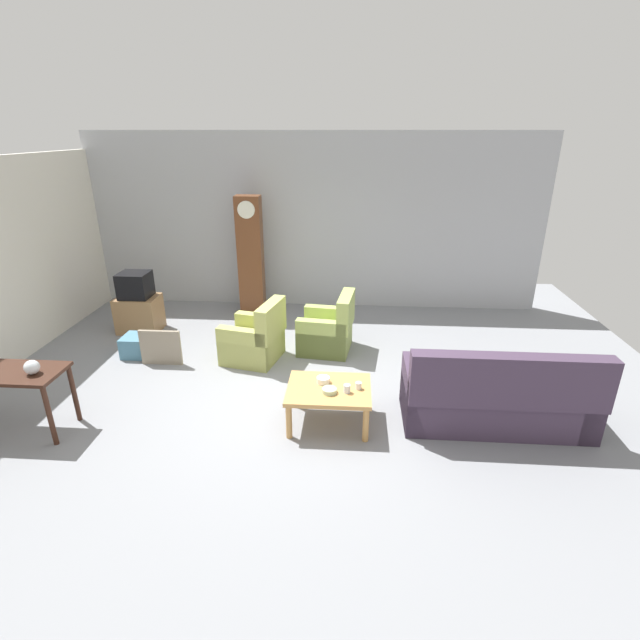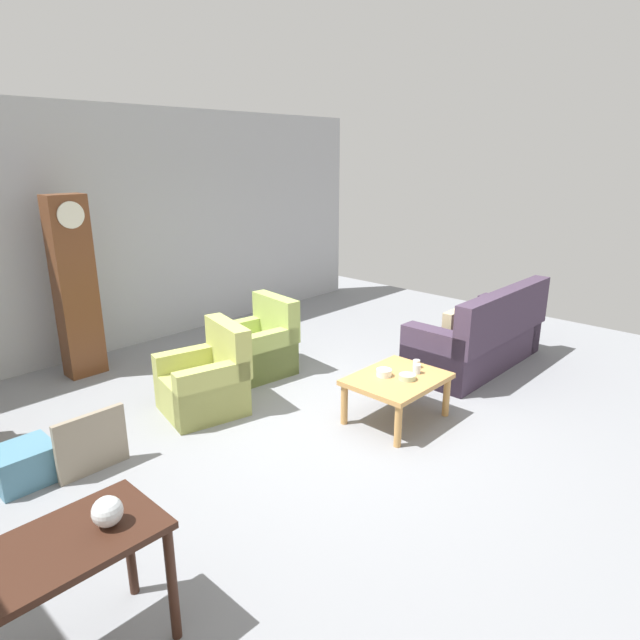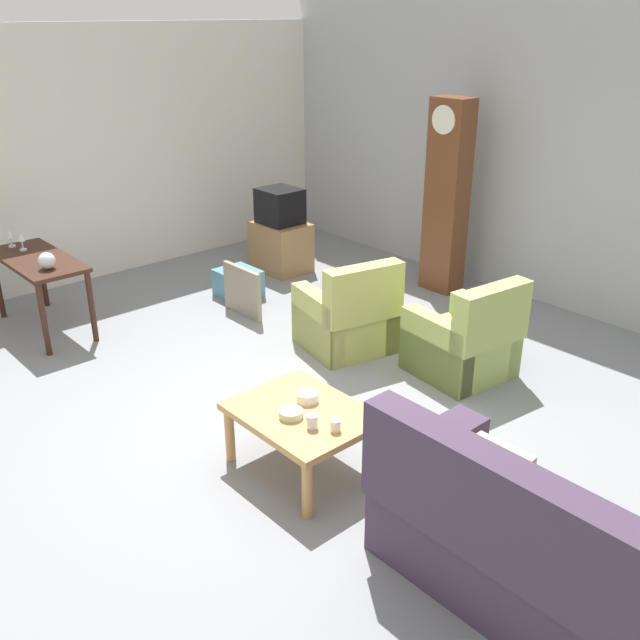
# 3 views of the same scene
# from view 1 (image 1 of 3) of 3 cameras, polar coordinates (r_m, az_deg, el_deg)

# --- Properties ---
(ground_plane) EXTENTS (10.40, 10.40, 0.00)m
(ground_plane) POSITION_cam_1_polar(r_m,az_deg,el_deg) (6.13, -3.53, -9.45)
(ground_plane) COLOR gray
(garage_door_wall) EXTENTS (8.40, 0.16, 3.20)m
(garage_door_wall) POSITION_cam_1_polar(r_m,az_deg,el_deg) (8.95, -0.75, 11.76)
(garage_door_wall) COLOR #ADAFB5
(garage_door_wall) RESTS_ON ground_plane
(couch_floral) EXTENTS (2.10, 0.89, 1.04)m
(couch_floral) POSITION_cam_1_polar(r_m,az_deg,el_deg) (5.81, 20.67, -8.88)
(couch_floral) COLOR #423347
(couch_floral) RESTS_ON ground_plane
(armchair_olive_near) EXTENTS (0.94, 0.92, 0.92)m
(armchair_olive_near) POSITION_cam_1_polar(r_m,az_deg,el_deg) (7.04, -7.88, -2.47)
(armchair_olive_near) COLOR tan
(armchair_olive_near) RESTS_ON ground_plane
(armchair_olive_far) EXTENTS (0.88, 0.85, 0.92)m
(armchair_olive_far) POSITION_cam_1_polar(r_m,az_deg,el_deg) (7.27, 1.00, -1.42)
(armchair_olive_far) COLOR #A1B45B
(armchair_olive_far) RESTS_ON ground_plane
(coffee_table_wood) EXTENTS (0.96, 0.76, 0.47)m
(coffee_table_wood) POSITION_cam_1_polar(r_m,az_deg,el_deg) (5.46, 1.08, -8.81)
(coffee_table_wood) COLOR tan
(coffee_table_wood) RESTS_ON ground_plane
(console_table_dark) EXTENTS (1.30, 0.56, 0.76)m
(console_table_dark) POSITION_cam_1_polar(r_m,az_deg,el_deg) (6.28, -33.94, -6.01)
(console_table_dark) COLOR #381E14
(console_table_dark) RESTS_ON ground_plane
(grandfather_clock) EXTENTS (0.44, 0.30, 2.16)m
(grandfather_clock) POSITION_cam_1_polar(r_m,az_deg,el_deg) (8.64, -8.41, 7.65)
(grandfather_clock) COLOR brown
(grandfather_clock) RESTS_ON ground_plane
(tv_stand_cabinet) EXTENTS (0.68, 0.52, 0.61)m
(tv_stand_cabinet) POSITION_cam_1_polar(r_m,az_deg,el_deg) (8.55, -21.05, 0.71)
(tv_stand_cabinet) COLOR #997047
(tv_stand_cabinet) RESTS_ON ground_plane
(tv_crt) EXTENTS (0.48, 0.44, 0.42)m
(tv_crt) POSITION_cam_1_polar(r_m,az_deg,el_deg) (8.39, -21.52, 3.98)
(tv_crt) COLOR black
(tv_crt) RESTS_ON tv_stand_cabinet
(framed_picture_leaning) EXTENTS (0.60, 0.05, 0.53)m
(framed_picture_leaning) POSITION_cam_1_polar(r_m,az_deg,el_deg) (7.22, -18.76, -3.18)
(framed_picture_leaning) COLOR gray
(framed_picture_leaning) RESTS_ON ground_plane
(storage_box_blue) EXTENTS (0.46, 0.41, 0.31)m
(storage_box_blue) POSITION_cam_1_polar(r_m,az_deg,el_deg) (7.67, -21.08, -2.90)
(storage_box_blue) COLOR teal
(storage_box_blue) RESTS_ON ground_plane
(glass_dome_cloche) EXTENTS (0.16, 0.16, 0.16)m
(glass_dome_cloche) POSITION_cam_1_polar(r_m,az_deg,el_deg) (5.94, -31.57, -4.90)
(glass_dome_cloche) COLOR silver
(glass_dome_cloche) RESTS_ON console_table_dark
(cup_white_porcelain) EXTENTS (0.07, 0.07, 0.08)m
(cup_white_porcelain) POSITION_cam_1_polar(r_m,az_deg,el_deg) (5.40, 4.68, -7.94)
(cup_white_porcelain) COLOR white
(cup_white_porcelain) RESTS_ON coffee_table_wood
(cup_blue_rimmed) EXTENTS (0.08, 0.08, 0.10)m
(cup_blue_rimmed) POSITION_cam_1_polar(r_m,az_deg,el_deg) (5.32, 3.29, -8.31)
(cup_blue_rimmed) COLOR silver
(cup_blue_rimmed) RESTS_ON coffee_table_wood
(bowl_white_stacked) EXTENTS (0.15, 0.15, 0.07)m
(bowl_white_stacked) POSITION_cam_1_polar(r_m,az_deg,el_deg) (5.51, 0.39, -7.28)
(bowl_white_stacked) COLOR white
(bowl_white_stacked) RESTS_ON coffee_table_wood
(bowl_shallow_green) EXTENTS (0.17, 0.17, 0.05)m
(bowl_shallow_green) POSITION_cam_1_polar(r_m,az_deg,el_deg) (5.32, 1.15, -8.55)
(bowl_shallow_green) COLOR #B2C69E
(bowl_shallow_green) RESTS_ON coffee_table_wood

